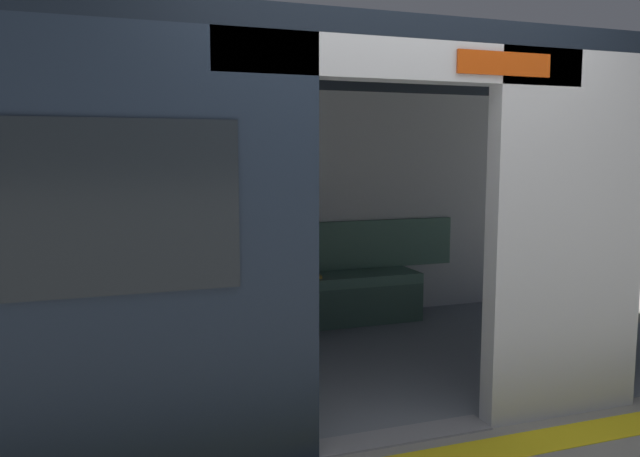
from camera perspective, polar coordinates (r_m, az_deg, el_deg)
The scene contains 7 objects.
ground_plane at distance 3.62m, azimuth 7.45°, elevation -18.08°, with size 60.00×60.00×0.00m, color gray.
train_car at distance 4.36m, azimuth -0.27°, elevation 6.06°, with size 6.40×2.72×2.20m.
bench_seat at distance 5.48m, azimuth -3.11°, elevation -5.64°, with size 2.49×0.44×0.44m.
person_seated at distance 5.35m, azimuth -3.73°, elevation -2.41°, with size 0.55×0.68×1.17m.
handbag at distance 5.34m, azimuth -8.79°, elevation -3.97°, with size 0.26×0.15×0.17m.
book at distance 5.53m, azimuth -0.86°, elevation -4.27°, with size 0.15×0.22×0.03m, color gold.
grab_pole_door at distance 3.58m, azimuth -2.11°, elevation -1.06°, with size 0.04×0.04×2.06m, color silver.
Camera 1 is at (1.51, 2.92, 1.52)m, focal length 35.51 mm.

